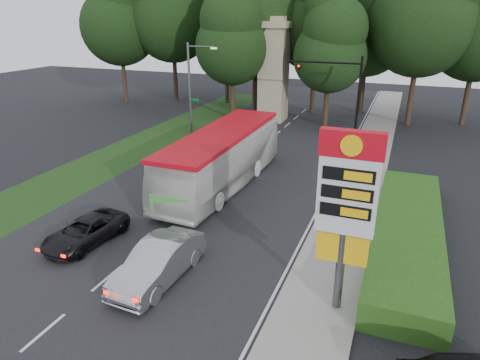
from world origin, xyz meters
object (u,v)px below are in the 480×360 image
at_px(traffic_signal_mast, 343,88).
at_px(streetlight_signs, 192,85).
at_px(sedan_silver, 158,262).
at_px(transit_bus, 222,159).
at_px(monument, 274,70).
at_px(gas_station_pylon, 347,200).
at_px(suv_charcoal, 86,231).

distance_m(traffic_signal_mast, streetlight_signs, 12.83).
bearing_deg(sedan_silver, transit_bus, 102.06).
distance_m(monument, sedan_silver, 29.38).
bearing_deg(gas_station_pylon, monument, 111.80).
distance_m(monument, transit_bus, 18.83).
relative_size(monument, sedan_silver, 2.01).
bearing_deg(suv_charcoal, traffic_signal_mast, 74.46).
xyz_separation_m(transit_bus, sedan_silver, (1.68, -10.40, -0.96)).
distance_m(traffic_signal_mast, transit_bus, 13.77).
distance_m(transit_bus, sedan_silver, 10.58).
bearing_deg(transit_bus, traffic_signal_mast, 68.86).
height_order(streetlight_signs, sedan_silver, streetlight_signs).
bearing_deg(gas_station_pylon, transit_bus, 132.46).
xyz_separation_m(streetlight_signs, monument, (4.99, 7.99, 0.67)).
xyz_separation_m(transit_bus, suv_charcoal, (-3.19, -9.01, -1.17)).
relative_size(traffic_signal_mast, suv_charcoal, 1.63).
bearing_deg(suv_charcoal, streetlight_signs, 108.27).
bearing_deg(traffic_signal_mast, sedan_silver, -99.01).
bearing_deg(sedan_silver, monument, 100.94).
bearing_deg(traffic_signal_mast, monument, 142.00).
relative_size(traffic_signal_mast, transit_bus, 0.56).
xyz_separation_m(traffic_signal_mast, sedan_silver, (-3.61, -22.78, -3.85)).
distance_m(traffic_signal_mast, monument, 9.76).
xyz_separation_m(gas_station_pylon, streetlight_signs, (-16.19, 20.01, -0.01)).
bearing_deg(transit_bus, streetlight_signs, 127.38).
xyz_separation_m(traffic_signal_mast, monument, (-7.68, 6.00, 0.43)).
distance_m(monument, suv_charcoal, 27.77).
bearing_deg(streetlight_signs, suv_charcoal, -77.82).
height_order(streetlight_signs, transit_bus, streetlight_signs).
relative_size(transit_bus, sedan_silver, 2.57).
bearing_deg(monument, traffic_signal_mast, -38.00).
relative_size(gas_station_pylon, monument, 0.68).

